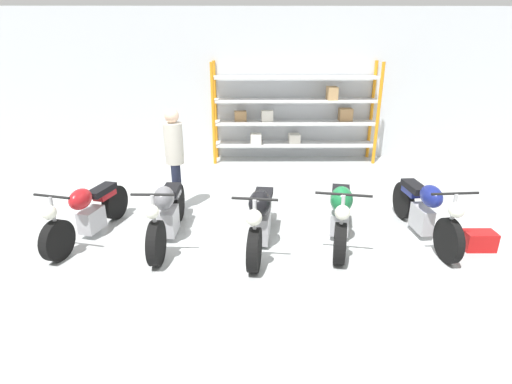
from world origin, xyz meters
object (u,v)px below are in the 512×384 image
object	(u,v)px
shelving_rack	(295,113)
person_browsing	(174,152)
motorcycle_red	(88,212)
motorcycle_grey	(167,213)
motorcycle_black	(260,218)
toolbox	(479,241)
motorcycle_green	(340,213)
motorcycle_blue	(425,210)

from	to	relation	value
shelving_rack	person_browsing	size ratio (longest dim) A/B	2.20
motorcycle_red	motorcycle_grey	size ratio (longest dim) A/B	0.96
shelving_rack	motorcycle_black	distance (m)	4.61
shelving_rack	toolbox	size ratio (longest dim) A/B	9.11
toolbox	motorcycle_black	bearing A→B (deg)	177.13
shelving_rack	motorcycle_grey	xyz separation A→B (m)	(-2.33, -4.27, -0.75)
shelving_rack	motorcycle_red	size ratio (longest dim) A/B	2.03
motorcycle_grey	toolbox	distance (m)	4.64
motorcycle_black	motorcycle_green	xyz separation A→B (m)	(1.21, 0.19, -0.00)
shelving_rack	motorcycle_red	bearing A→B (deg)	-130.53
motorcycle_black	motorcycle_blue	bearing A→B (deg)	102.89
shelving_rack	toolbox	world-z (taller)	shelving_rack
motorcycle_green	person_browsing	world-z (taller)	person_browsing
shelving_rack	motorcycle_grey	size ratio (longest dim) A/B	1.94
motorcycle_grey	motorcycle_black	world-z (taller)	motorcycle_black
motorcycle_blue	toolbox	distance (m)	0.85
person_browsing	toolbox	size ratio (longest dim) A/B	4.14
motorcycle_red	person_browsing	distance (m)	1.71
motorcycle_black	toolbox	distance (m)	3.22
motorcycle_red	person_browsing	world-z (taller)	person_browsing
motorcycle_red	person_browsing	size ratio (longest dim) A/B	1.08
shelving_rack	motorcycle_green	bearing A→B (deg)	-86.07
shelving_rack	toolbox	distance (m)	5.26
motorcycle_red	motorcycle_black	size ratio (longest dim) A/B	0.97
motorcycle_grey	person_browsing	distance (m)	1.30
motorcycle_red	motorcycle_black	xyz separation A→B (m)	(2.65, -0.28, 0.03)
toolbox	motorcycle_grey	bearing A→B (deg)	175.73
motorcycle_black	toolbox	world-z (taller)	motorcycle_black
motorcycle_black	motorcycle_green	world-z (taller)	motorcycle_black
motorcycle_red	motorcycle_black	bearing A→B (deg)	98.46
motorcycle_grey	shelving_rack	bearing A→B (deg)	152.70
motorcycle_grey	motorcycle_blue	bearing A→B (deg)	91.98
motorcycle_grey	motorcycle_blue	xyz separation A→B (m)	(3.93, 0.05, 0.03)
motorcycle_blue	motorcycle_black	bearing A→B (deg)	-89.19
shelving_rack	motorcycle_grey	distance (m)	4.92
motorcycle_black	motorcycle_green	bearing A→B (deg)	106.47
shelving_rack	motorcycle_green	distance (m)	4.35
motorcycle_green	person_browsing	distance (m)	2.97
motorcycle_grey	toolbox	world-z (taller)	motorcycle_grey
motorcycle_blue	person_browsing	distance (m)	4.17
motorcycle_black	person_browsing	world-z (taller)	person_browsing
shelving_rack	motorcycle_blue	size ratio (longest dim) A/B	1.92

